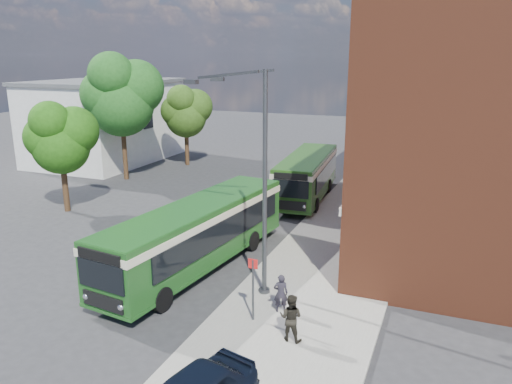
% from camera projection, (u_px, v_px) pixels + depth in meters
% --- Properties ---
extents(ground, '(120.00, 120.00, 0.00)m').
position_uv_depth(ground, '(179.00, 259.00, 24.03)').
color(ground, '#2C2B2E').
rests_on(ground, ground).
extents(pavement, '(6.00, 48.00, 0.15)m').
position_uv_depth(pavement, '(356.00, 224.00, 28.66)').
color(pavement, gray).
rests_on(pavement, ground).
extents(kerb_line, '(0.12, 48.00, 0.01)m').
position_uv_depth(kerb_line, '(305.00, 219.00, 29.77)').
color(kerb_line, beige).
rests_on(kerb_line, ground).
extents(brick_office, '(12.10, 26.00, 14.20)m').
position_uv_depth(brick_office, '(501.00, 101.00, 27.89)').
color(brick_office, brown).
rests_on(brick_office, ground).
extents(white_building, '(9.40, 13.40, 7.30)m').
position_uv_depth(white_building, '(106.00, 121.00, 45.62)').
color(white_building, silver).
rests_on(white_building, ground).
extents(flagpole, '(0.95, 0.10, 9.00)m').
position_uv_depth(flagpole, '(122.00, 115.00, 38.82)').
color(flagpole, '#3A3C3F').
rests_on(flagpole, ground).
extents(street_lamp, '(2.96, 2.38, 9.00)m').
position_uv_depth(street_lamp, '(256.00, 181.00, 19.23)').
color(street_lamp, '#3A3C3F').
rests_on(street_lamp, ground).
extents(bus_stop_sign, '(0.35, 0.08, 2.52)m').
position_uv_depth(bus_stop_sign, '(253.00, 286.00, 17.86)').
color(bus_stop_sign, '#3A3C3F').
rests_on(bus_stop_sign, ground).
extents(bus_front, '(3.97, 12.00, 3.02)m').
position_uv_depth(bus_front, '(197.00, 230.00, 22.56)').
color(bus_front, '#1B4E1A').
rests_on(bus_front, ground).
extents(bus_rear, '(3.36, 9.98, 3.02)m').
position_uv_depth(bus_rear, '(307.00, 173.00, 33.47)').
color(bus_rear, '#244F18').
rests_on(bus_rear, ground).
extents(pedestrian_a, '(0.64, 0.54, 1.50)m').
position_uv_depth(pedestrian_a, '(281.00, 293.00, 18.61)').
color(pedestrian_a, black).
rests_on(pedestrian_a, pavement).
extents(pedestrian_b, '(0.82, 0.64, 1.66)m').
position_uv_depth(pedestrian_b, '(291.00, 318.00, 16.72)').
color(pedestrian_b, black).
rests_on(pedestrian_b, pavement).
extents(tree_left, '(4.10, 3.90, 6.92)m').
position_uv_depth(tree_left, '(60.00, 137.00, 30.09)').
color(tree_left, '#372314').
rests_on(tree_left, ground).
extents(tree_mid, '(5.78, 5.49, 9.75)m').
position_uv_depth(tree_mid, '(121.00, 94.00, 37.57)').
color(tree_mid, '#372314').
rests_on(tree_mid, ground).
extents(tree_right, '(4.18, 3.98, 7.06)m').
position_uv_depth(tree_right, '(186.00, 111.00, 43.19)').
color(tree_right, '#372314').
rests_on(tree_right, ground).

